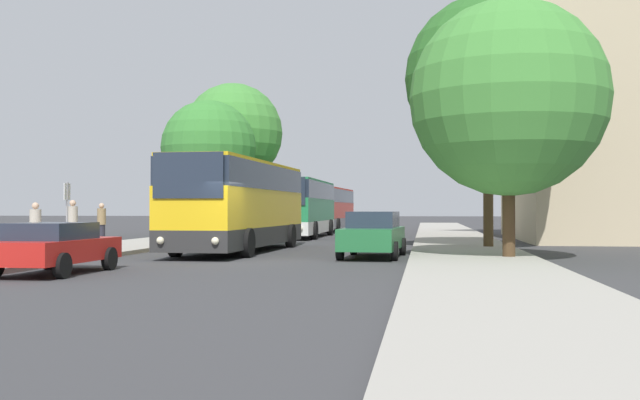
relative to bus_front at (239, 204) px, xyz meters
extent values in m
plane|color=#38383A|center=(1.62, -5.20, -1.84)|extent=(300.00, 300.00, 0.00)
cube|color=#A39E93|center=(-5.38, -5.20, -1.77)|extent=(4.00, 120.00, 0.15)
cube|color=#A39E93|center=(8.62, -5.20, -1.77)|extent=(4.00, 120.00, 0.15)
cube|color=#2D2D2D|center=(0.00, 0.01, -1.22)|extent=(3.00, 11.36, 0.70)
cube|color=yellow|center=(0.00, 0.01, -0.16)|extent=(3.00, 11.36, 1.41)
cube|color=#232D3D|center=(0.00, 0.01, 1.01)|extent=(3.02, 11.14, 0.95)
cube|color=yellow|center=(0.00, 0.01, 1.55)|extent=(2.94, 11.14, 0.12)
cube|color=#232D3D|center=(-0.22, -5.65, 0.86)|extent=(2.31, 0.15, 1.45)
sphere|color=#F4EAC1|center=(-1.12, -5.63, -1.18)|extent=(0.24, 0.24, 0.24)
sphere|color=#F4EAC1|center=(0.68, -5.70, -1.18)|extent=(0.24, 0.24, 0.24)
cylinder|color=black|center=(-1.41, -3.32, -1.34)|extent=(0.34, 1.01, 1.00)
cylinder|color=black|center=(1.15, -3.42, -1.34)|extent=(0.34, 1.01, 1.00)
cylinder|color=black|center=(-1.15, 3.44, -1.34)|extent=(0.34, 1.01, 1.00)
cylinder|color=black|center=(1.41, 3.34, -1.34)|extent=(0.34, 1.01, 1.00)
cube|color=silver|center=(-0.02, 14.91, -1.22)|extent=(2.55, 10.94, 0.70)
cube|color=#23844C|center=(-0.02, 14.91, -0.24)|extent=(2.55, 10.94, 1.26)
cube|color=#232D3D|center=(-0.02, 14.91, 0.87)|extent=(2.57, 10.72, 0.95)
cube|color=#23844C|center=(-0.02, 14.91, 1.40)|extent=(2.49, 10.72, 0.12)
cube|color=#232D3D|center=(-0.05, 9.42, 0.72)|extent=(2.25, 0.07, 1.45)
sphere|color=#F4EAC1|center=(-0.92, 9.40, -1.18)|extent=(0.24, 0.24, 0.24)
sphere|color=#F4EAC1|center=(0.83, 9.40, -1.18)|extent=(0.24, 0.24, 0.24)
cylinder|color=black|center=(-1.28, 11.64, -1.34)|extent=(0.30, 1.00, 1.00)
cylinder|color=black|center=(1.21, 11.63, -1.34)|extent=(0.30, 1.00, 1.00)
cylinder|color=black|center=(-1.26, 18.20, -1.34)|extent=(0.30, 1.00, 1.00)
cylinder|color=black|center=(1.24, 18.19, -1.34)|extent=(0.30, 1.00, 1.00)
cube|color=gray|center=(-0.15, 28.07, -1.22)|extent=(2.81, 11.19, 0.70)
cube|color=red|center=(-0.15, 28.07, -0.28)|extent=(2.81, 11.19, 1.17)
cube|color=#232D3D|center=(-0.15, 28.07, 0.78)|extent=(2.83, 10.97, 0.95)
cube|color=red|center=(-0.15, 28.07, 1.31)|extent=(2.76, 10.97, 0.12)
cube|color=#232D3D|center=(-0.35, 22.49, 0.63)|extent=(2.19, 0.14, 1.45)
sphere|color=#F4EAC1|center=(-1.20, 22.50, -1.18)|extent=(0.24, 0.24, 0.24)
sphere|color=#F4EAC1|center=(0.50, 22.44, -1.18)|extent=(0.24, 0.24, 0.24)
cylinder|color=black|center=(-1.48, 24.78, -1.34)|extent=(0.33, 1.01, 1.00)
cylinder|color=black|center=(0.94, 24.70, -1.34)|extent=(0.33, 1.01, 1.00)
cylinder|color=black|center=(-1.25, 31.45, -1.34)|extent=(0.33, 1.01, 1.00)
cylinder|color=black|center=(1.17, 31.36, -1.34)|extent=(0.33, 1.01, 1.00)
cube|color=red|center=(-2.22, -10.24, -1.25)|extent=(1.84, 4.15, 0.57)
cube|color=#232D3D|center=(-2.22, -10.40, -0.75)|extent=(1.59, 2.17, 0.43)
cylinder|color=black|center=(-3.07, -8.95, -1.53)|extent=(0.21, 0.62, 0.62)
cylinder|color=black|center=(-1.32, -8.98, -1.53)|extent=(0.21, 0.62, 0.62)
cylinder|color=black|center=(-1.37, -11.53, -1.53)|extent=(0.21, 0.62, 0.62)
cube|color=#236B38|center=(5.35, -2.81, -1.18)|extent=(2.03, 4.76, 0.70)
cube|color=#232D3D|center=(5.37, -2.62, -0.55)|extent=(1.69, 2.51, 0.55)
cylinder|color=black|center=(6.15, -4.30, -1.53)|extent=(0.24, 0.63, 0.62)
cylinder|color=black|center=(4.39, -4.20, -1.53)|extent=(0.24, 0.63, 0.62)
cylinder|color=black|center=(6.32, -1.42, -1.53)|extent=(0.24, 0.63, 0.62)
cylinder|color=black|center=(4.56, -1.31, -1.53)|extent=(0.24, 0.63, 0.62)
cylinder|color=gray|center=(-5.63, -2.84, -0.45)|extent=(0.08, 0.08, 2.47)
cube|color=silver|center=(-5.63, -2.84, 0.43)|extent=(0.03, 0.45, 0.60)
cylinder|color=#23232D|center=(-5.97, -1.71, -1.25)|extent=(0.30, 0.30, 0.87)
cylinder|color=#B2A899|center=(-5.97, -1.71, -0.45)|extent=(0.36, 0.36, 0.73)
sphere|color=tan|center=(-5.97, -1.71, 0.03)|extent=(0.24, 0.24, 0.24)
cylinder|color=#23232D|center=(-6.49, 1.97, -1.27)|extent=(0.30, 0.30, 0.83)
cylinder|color=olive|center=(-6.49, 1.97, -0.51)|extent=(0.36, 0.36, 0.69)
sphere|color=tan|center=(-6.49, 1.97, -0.05)|extent=(0.23, 0.23, 0.23)
cylinder|color=#23232D|center=(-5.24, -5.75, -1.29)|extent=(0.30, 0.30, 0.81)
cylinder|color=#B2A899|center=(-5.24, -5.75, -0.54)|extent=(0.36, 0.36, 0.68)
sphere|color=tan|center=(-5.24, -5.75, -0.09)|extent=(0.22, 0.22, 0.22)
cylinder|color=#47331E|center=(-5.11, 18.67, 0.32)|extent=(0.40, 0.40, 4.02)
sphere|color=#428938|center=(-5.11, 18.67, 4.72)|extent=(6.36, 6.36, 6.36)
cylinder|color=brown|center=(-5.60, 14.79, -0.17)|extent=(0.40, 0.40, 3.03)
sphere|color=#387F33|center=(-5.60, 14.79, 3.45)|extent=(5.62, 5.62, 5.62)
cylinder|color=#513D23|center=(9.63, 2.55, 0.46)|extent=(0.40, 0.40, 4.30)
sphere|color=#286023|center=(9.63, 2.55, 5.11)|extent=(6.66, 6.66, 6.66)
cylinder|color=#47331E|center=(9.73, -3.95, -0.35)|extent=(0.40, 0.40, 2.68)
sphere|color=#428938|center=(9.73, -3.95, 3.32)|extent=(6.24, 6.24, 6.24)
camera|label=1|loc=(7.10, -28.14, -0.19)|focal=42.00mm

